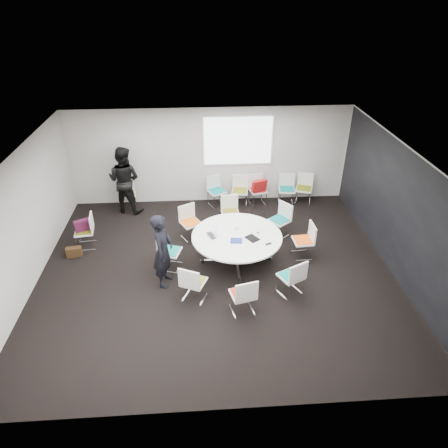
{
  "coord_description": "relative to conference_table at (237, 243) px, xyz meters",
  "views": [
    {
      "loc": [
        -0.32,
        -7.29,
        5.7
      ],
      "look_at": [
        0.2,
        0.4,
        1.0
      ],
      "focal_mm": 32.0,
      "sensor_mm": 36.0,
      "label": 1
    }
  ],
  "objects": [
    {
      "name": "red_jacket",
      "position": [
        0.89,
        2.6,
        0.18
      ],
      "size": [
        0.47,
        0.3,
        0.36
      ],
      "primitive_type": "cube",
      "rotation": [
        0.17,
        0.0,
        0.34
      ],
      "color": "#9E1313",
      "rests_on": "chair_back_c"
    },
    {
      "name": "laptop_lid",
      "position": [
        -0.48,
        0.06,
        0.34
      ],
      "size": [
        0.08,
        0.3,
        0.22
      ],
      "primitive_type": "cube",
      "rotation": [
        0.0,
        0.0,
        1.36
      ],
      "color": "silver",
      "rests_on": "conference_table"
    },
    {
      "name": "chair_person_back",
      "position": [
        -2.9,
        2.84,
        -0.25
      ],
      "size": [
        0.54,
        0.53,
        0.88
      ],
      "rotation": [
        0.0,
        0.0,
        3.33
      ],
      "color": "silver",
      "rests_on": "ground"
    },
    {
      "name": "chair_ring_d",
      "position": [
        -1.07,
        1.11,
        -0.25
      ],
      "size": [
        0.62,
        0.61,
        0.88
      ],
      "rotation": [
        0.0,
        0.0,
        3.64
      ],
      "color": "silver",
      "rests_on": "ground"
    },
    {
      "name": "chair_back_d",
      "position": [
        1.75,
        2.81,
        -0.25
      ],
      "size": [
        0.51,
        0.5,
        0.88
      ],
      "rotation": [
        0.0,
        0.0,
        3.02
      ],
      "color": "silver",
      "rests_on": "ground"
    },
    {
      "name": "laptop",
      "position": [
        -0.54,
        0.03,
        0.22
      ],
      "size": [
        0.31,
        0.36,
        0.02
      ],
      "primitive_type": "imported",
      "rotation": [
        0.0,
        0.0,
        1.98
      ],
      "color": "#333338",
      "rests_on": "conference_table"
    },
    {
      "name": "chair_back_e",
      "position": [
        2.27,
        2.83,
        -0.25
      ],
      "size": [
        0.58,
        0.58,
        0.88
      ],
      "rotation": [
        0.0,
        0.0,
        2.79
      ],
      "color": "silver",
      "rests_on": "ground"
    },
    {
      "name": "chair_ring_h",
      "position": [
        1.03,
        -1.2,
        -0.25
      ],
      "size": [
        0.61,
        0.61,
        0.88
      ],
      "rotation": [
        0.0,
        0.0,
        6.75
      ],
      "color": "silver",
      "rests_on": "ground"
    },
    {
      "name": "chair_ring_c",
      "position": [
        -0.02,
        1.55,
        -0.25
      ],
      "size": [
        0.48,
        0.47,
        0.88
      ],
      "rotation": [
        0.0,
        0.0,
        3.19
      ],
      "color": "silver",
      "rests_on": "ground"
    },
    {
      "name": "chair_spare_left",
      "position": [
        -3.67,
        0.88,
        -0.25
      ],
      "size": [
        0.5,
        0.51,
        0.88
      ],
      "rotation": [
        0.0,
        0.0,
        1.7
      ],
      "color": "silver",
      "rests_on": "ground"
    },
    {
      "name": "room_shell",
      "position": [
        -0.39,
        -0.32,
        0.88
      ],
      "size": [
        8.08,
        7.08,
        2.88
      ],
      "color": "black",
      "rests_on": "ground"
    },
    {
      "name": "chair_back_b",
      "position": [
        0.36,
        2.81,
        -0.25
      ],
      "size": [
        0.53,
        0.52,
        0.88
      ],
      "rotation": [
        0.0,
        0.0,
        2.97
      ],
      "color": "silver",
      "rests_on": "ground"
    },
    {
      "name": "phone",
      "position": [
        0.66,
        -0.4,
        0.21
      ],
      "size": [
        0.16,
        0.12,
        0.01
      ],
      "primitive_type": "cube",
      "rotation": [
        0.0,
        0.0,
        0.39
      ],
      "color": "black",
      "rests_on": "conference_table"
    },
    {
      "name": "chair_ring_a",
      "position": [
        1.6,
        0.1,
        -0.25
      ],
      "size": [
        0.48,
        0.49,
        0.88
      ],
      "rotation": [
        0.0,
        0.0,
        1.63
      ],
      "color": "silver",
      "rests_on": "ground"
    },
    {
      "name": "chair_ring_b",
      "position": [
        1.22,
        1.08,
        -0.25
      ],
      "size": [
        0.63,
        0.64,
        0.88
      ],
      "rotation": [
        0.0,
        0.0,
        2.22
      ],
      "color": "silver",
      "rests_on": "ground"
    },
    {
      "name": "maroon_bag",
      "position": [
        -3.68,
        0.88,
        0.1
      ],
      "size": [
        0.42,
        0.31,
        0.28
      ],
      "primitive_type": "cube",
      "rotation": [
        0.0,
        0.0,
        0.48
      ],
      "color": "#46122E",
      "rests_on": "chair_spare_left"
    },
    {
      "name": "notebook_black",
      "position": [
        0.34,
        -0.16,
        0.22
      ],
      "size": [
        0.35,
        0.37,
        0.02
      ],
      "primitive_type": "cube",
      "rotation": [
        0.0,
        0.0,
        0.6
      ],
      "color": "black",
      "rests_on": "conference_table"
    },
    {
      "name": "person_back",
      "position": [
        -2.9,
        2.68,
        0.44
      ],
      "size": [
        1.12,
        0.99,
        1.93
      ],
      "primitive_type": "imported",
      "rotation": [
        0.0,
        0.0,
        2.81
      ],
      "color": "black",
      "rests_on": "ground"
    },
    {
      "name": "chair_ring_f",
      "position": [
        -1.01,
        -1.25,
        -0.25
      ],
      "size": [
        0.6,
        0.6,
        0.88
      ],
      "rotation": [
        0.0,
        0.0,
        5.86
      ],
      "color": "silver",
      "rests_on": "ground"
    },
    {
      "name": "cup",
      "position": [
        0.01,
        0.27,
        0.25
      ],
      "size": [
        0.08,
        0.08,
        0.09
      ],
      "primitive_type": "cylinder",
      "color": "white",
      "rests_on": "conference_table"
    },
    {
      "name": "chair_back_c",
      "position": [
        0.89,
        2.82,
        -0.25
      ],
      "size": [
        0.55,
        0.54,
        0.88
      ],
      "rotation": [
        0.0,
        0.0,
        3.36
      ],
      "color": "silver",
      "rests_on": "ground"
    },
    {
      "name": "chair_ring_e",
      "position": [
        -1.54,
        -0.13,
        -0.25
      ],
      "size": [
        0.56,
        0.57,
        0.88
      ],
      "rotation": [
        0.0,
        0.0,
        4.43
      ],
      "color": "silver",
      "rests_on": "ground"
    },
    {
      "name": "projection_screen",
      "position": [
        0.31,
        3.14,
        1.33
      ],
      "size": [
        1.9,
        0.03,
        1.35
      ],
      "primitive_type": "cube",
      "color": "white",
      "rests_on": "room_shell"
    },
    {
      "name": "brown_bag",
      "position": [
        -3.89,
        0.47,
        -0.4
      ],
      "size": [
        0.38,
        0.21,
        0.24
      ],
      "primitive_type": "cube",
      "rotation": [
        0.0,
        0.0,
        0.15
      ],
      "color": "#352211",
      "rests_on": "ground"
    },
    {
      "name": "tablet_folio",
      "position": [
        -0.04,
        -0.23,
        0.22
      ],
      "size": [
        0.28,
        0.23,
        0.03
      ],
      "primitive_type": "cube",
      "rotation": [
        0.0,
        0.0,
        -0.12
      ],
      "color": "navy",
      "rests_on": "conference_table"
    },
    {
      "name": "chair_back_a",
      "position": [
        -0.32,
        2.84,
        -0.25
      ],
      "size": [
        0.6,
        0.6,
        0.88
      ],
      "rotation": [
        0.0,
        0.0,
        3.57
      ],
      "color": "silver",
      "rests_on": "ground"
    },
    {
      "name": "chair_ring_g",
      "position": [
        -0.03,
        -1.7,
        -0.25
      ],
      "size": [
        0.55,
        0.54,
        0.88
      ],
      "rotation": [
        0.0,
        0.0,
        6.52
      ],
      "color": "silver",
      "rests_on": "ground"
    },
    {
      "name": "papers_right",
      "position": [
        0.51,
        0.17,
        0.21
      ],
      "size": [
        0.37,
        0.34,
        0.0
      ],
      "primitive_type": "cube",
      "rotation": [
        0.0,
        0.0,
        0.55
      ],
      "color": "silver",
      "rests_on": "conference_table"
    },
    {
      "name": "conference_table",
      "position": [
        0.0,
        0.0,
        0.0
      ],
      "size": [
        2.07,
        2.07,
        0.73
      ],
      "color": "silver",
      "rests_on": "ground"
    },
    {
      "name": "papers_front",
      "position": [
        0.63,
        -0.02,
        0.21
      ],
      "size": [
        0.31,
        0.22,
        0.0
      ],
      "primitive_type": "cube",
      "rotation": [
        0.0,
        0.0,
        -0.03
      ],
      "color": "white",
      "rests_on": "conference_table"
    },
    {
      "name": "person_main",
      "position": [
        -1.63,
        -0.67,
        0.33
      ],
      "size": [
        0.53,
        0.69,
        1.7
      ],
      "primitive_type": "imported",
      "rotation": [
        0.0,
        0.0,
        1.36
      ],
      "color": "black",
      "rests_on": "ground"
    }
  ]
}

